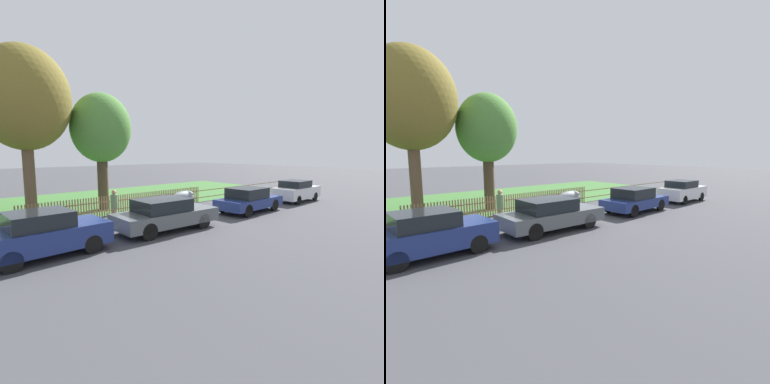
{
  "view_description": "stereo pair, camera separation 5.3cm",
  "coord_description": "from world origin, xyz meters",
  "views": [
    {
      "loc": [
        -8.14,
        -11.4,
        3.33
      ],
      "look_at": [
        3.06,
        1.07,
        1.1
      ],
      "focal_mm": 28.0,
      "sensor_mm": 36.0,
      "label": 1
    },
    {
      "loc": [
        -8.1,
        -11.43,
        3.33
      ],
      "look_at": [
        3.06,
        1.07,
        1.1
      ],
      "focal_mm": 28.0,
      "sensor_mm": 36.0,
      "label": 2
    }
  ],
  "objects": [
    {
      "name": "ground_plane",
      "position": [
        0.0,
        0.0,
        0.0
      ],
      "size": [
        120.0,
        120.0,
        0.0
      ],
      "primitive_type": "plane",
      "color": "#424247"
    },
    {
      "name": "kerb_stone",
      "position": [
        0.0,
        0.1,
        0.06
      ],
      "size": [
        32.38,
        0.2,
        0.12
      ],
      "primitive_type": "cube",
      "color": "#B2ADA3",
      "rests_on": "ground"
    },
    {
      "name": "grass_strip",
      "position": [
        0.0,
        8.44,
        0.01
      ],
      "size": [
        32.38,
        10.75,
        0.01
      ],
      "primitive_type": "cube",
      "color": "#3D7033",
      "rests_on": "ground"
    },
    {
      "name": "park_fence",
      "position": [
        0.0,
        3.08,
        0.53
      ],
      "size": [
        32.38,
        0.05,
        1.06
      ],
      "color": "olive",
      "rests_on": "ground"
    },
    {
      "name": "parked_car_silver_hatchback",
      "position": [
        -5.43,
        -1.32,
        0.75
      ],
      "size": [
        3.89,
        1.86,
        1.48
      ],
      "rotation": [
        0.0,
        0.0,
        0.03
      ],
      "color": "navy",
      "rests_on": "ground"
    },
    {
      "name": "parked_car_black_saloon",
      "position": [
        -0.62,
        -1.3,
        0.72
      ],
      "size": [
        4.54,
        1.97,
        1.39
      ],
      "rotation": [
        0.0,
        0.0,
        -0.02
      ],
      "color": "#51565B",
      "rests_on": "ground"
    },
    {
      "name": "parked_car_navy_estate",
      "position": [
        5.28,
        -1.2,
        0.7
      ],
      "size": [
        4.17,
        1.98,
        1.38
      ],
      "rotation": [
        0.0,
        0.0,
        0.03
      ],
      "color": "navy",
      "rests_on": "ground"
    },
    {
      "name": "parked_car_red_compact",
      "position": [
        10.65,
        -1.11,
        0.73
      ],
      "size": [
        3.81,
        1.75,
        1.44
      ],
      "rotation": [
        0.0,
        0.0,
        0.02
      ],
      "color": "silver",
      "rests_on": "ground"
    },
    {
      "name": "covered_motorcycle",
      "position": [
        3.52,
        2.35,
        0.61
      ],
      "size": [
        1.85,
        0.91,
        0.99
      ],
      "rotation": [
        0.0,
        0.0,
        0.06
      ],
      "color": "black",
      "rests_on": "ground"
    },
    {
      "name": "tree_mid_park",
      "position": [
        -4.2,
        5.25,
        5.88
      ],
      "size": [
        4.38,
        4.38,
        8.45
      ],
      "color": "brown",
      "rests_on": "ground"
    },
    {
      "name": "tree_far_left",
      "position": [
        -0.41,
        4.98,
        4.62
      ],
      "size": [
        3.39,
        3.39,
        6.65
      ],
      "color": "#473828",
      "rests_on": "ground"
    },
    {
      "name": "pedestrian_near_fence",
      "position": [
        -1.83,
        0.9,
        0.93
      ],
      "size": [
        0.47,
        0.47,
        1.65
      ],
      "rotation": [
        0.0,
        0.0,
        4.0
      ],
      "color": "#7F6B51",
      "rests_on": "ground"
    }
  ]
}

